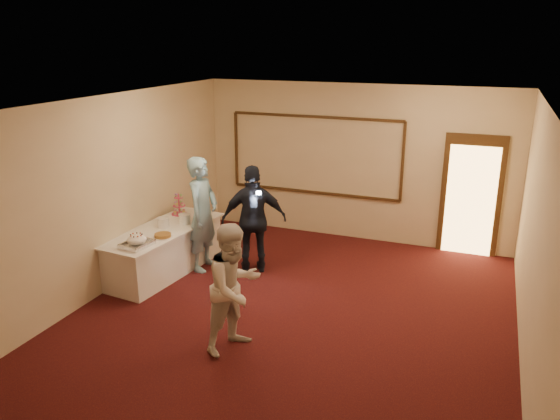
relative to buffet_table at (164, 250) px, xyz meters
The scene contains 14 objects.
floor 2.67m from the buffet_table, 15.31° to the right, with size 7.00×7.00×0.00m, color black.
room_walls 3.10m from the buffet_table, 15.31° to the right, with size 6.04×7.04×3.02m.
wall_molding 3.49m from the buffet_table, 57.84° to the left, with size 3.45×0.04×1.55m.
doorway 5.49m from the buffet_table, 30.44° to the left, with size 1.05×0.07×2.20m.
buffet_table is the anchor object (origin of this frame).
pavlova_tray 0.94m from the buffet_table, 84.22° to the right, with size 0.41×0.54×0.19m.
cupcake_stand 0.96m from the buffet_table, 100.62° to the left, with size 0.29×0.29×0.42m.
plate_stack_a 0.47m from the buffet_table, 107.92° to the left, with size 0.20×0.20×0.17m.
plate_stack_b 0.63m from the buffet_table, 61.62° to the left, with size 0.20×0.20×0.17m.
tart 0.59m from the buffet_table, 55.95° to the right, with size 0.31×0.31×0.06m.
man 0.90m from the buffet_table, 35.14° to the left, with size 0.71×0.47×1.95m, color #7EB0CC.
woman 2.77m from the buffet_table, 38.24° to the right, with size 0.81×0.63×1.67m, color silver.
guest 1.61m from the buffet_table, 23.13° to the left, with size 1.07×0.45×1.83m, color black.
camera_flash 1.91m from the buffet_table, 17.76° to the left, with size 0.07×0.04×0.05m, color white.
Camera 1 is at (2.37, -6.53, 3.81)m, focal length 35.00 mm.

